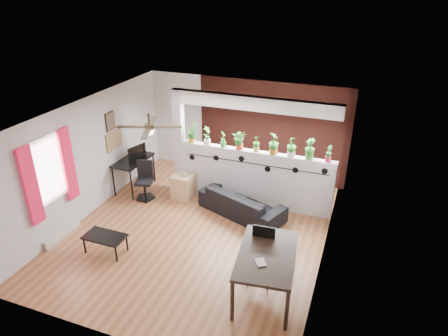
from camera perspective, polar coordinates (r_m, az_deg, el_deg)
room_shell at (r=7.98m, az=-3.97°, el=-1.15°), size 6.30×7.10×2.90m
partition_wall at (r=9.28m, az=4.45°, el=-1.44°), size 3.60×0.18×1.35m
ceiling_header at (r=8.62m, az=4.86°, el=9.12°), size 3.60×0.18×0.30m
pier_column at (r=9.66m, az=-6.38°, el=3.68°), size 0.22×0.20×2.60m
brick_panel at (r=10.33m, az=6.88°, el=5.16°), size 3.90×0.05×2.60m
vine_decal at (r=9.02m, az=4.37°, el=0.59°), size 3.31×0.01×0.30m
window_assembly at (r=8.37m, az=-23.72°, el=-0.50°), size 0.09×1.30×1.55m
baseboard_heater at (r=9.03m, az=-22.05°, el=-8.63°), size 0.08×1.00×0.18m
corkboard at (r=9.93m, az=-15.42°, el=3.82°), size 0.03×0.60×0.45m
framed_art at (r=9.72m, az=-15.94°, el=6.45°), size 0.03×0.34×0.44m
ceiling_fan at (r=7.69m, az=-10.59°, el=5.62°), size 1.19×1.19×0.43m
potted_plant_0 at (r=9.42m, az=-4.65°, el=5.04°), size 0.27×0.29×0.45m
potted_plant_1 at (r=9.27m, az=-2.42°, el=4.74°), size 0.24×0.27×0.44m
potted_plant_2 at (r=9.14m, az=-0.13°, el=4.25°), size 0.20×0.23×0.38m
potted_plant_3 at (r=9.00m, az=2.24°, el=4.18°), size 0.27×0.23×0.47m
potted_plant_4 at (r=8.92m, az=4.64°, el=3.55°), size 0.23×0.23×0.37m
potted_plant_5 at (r=8.81m, az=7.13°, el=3.55°), size 0.29×0.32×0.48m
potted_plant_6 at (r=8.74m, az=9.64°, el=3.09°), size 0.26×0.29×0.45m
potted_plant_7 at (r=8.68m, az=12.19°, el=2.74°), size 0.30×0.28×0.46m
potted_plant_8 at (r=8.67m, az=14.73°, el=2.06°), size 0.18×0.20×0.36m
sofa at (r=9.04m, az=2.54°, el=-5.05°), size 2.04×1.37×0.56m
cube_shelf at (r=9.72m, az=-5.85°, el=-2.66°), size 0.51×0.46×0.60m
cup at (r=9.53m, az=-5.68°, el=-0.83°), size 0.14×0.14×0.10m
computer_desk at (r=10.15m, az=-12.85°, el=0.82°), size 0.61×1.13×0.81m
monitor at (r=10.19m, az=-12.50°, el=2.00°), size 0.31×0.14×0.18m
office_chair at (r=9.79m, az=-11.24°, el=-2.07°), size 0.49×0.49×0.94m
dining_table at (r=6.73m, az=6.13°, el=-12.66°), size 1.09×1.61×0.83m
book at (r=6.46m, az=4.59°, el=-13.37°), size 0.23×0.25×0.02m
folding_chair at (r=7.09m, az=5.44°, el=-11.56°), size 0.45×0.45×1.04m
coffee_table at (r=8.17m, az=-16.66°, el=-9.50°), size 0.81×0.45×0.38m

